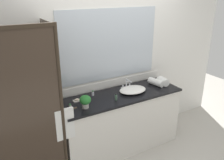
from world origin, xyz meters
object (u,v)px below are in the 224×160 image
faucet (127,85)px  rolled_towel_near_edge (163,81)px  potted_plant (85,101)px  rolled_towel_middle (156,82)px  soap_dish (77,100)px  amenity_bottle_body_wash (70,107)px  amenity_bottle_conditioner (116,97)px  sink_basin (133,90)px  amenity_bottle_shampoo (93,93)px

faucet → rolled_towel_near_edge: 0.59m
faucet → potted_plant: (-0.80, -0.27, 0.05)m
faucet → rolled_towel_middle: size_ratio=0.68×
faucet → soap_dish: faucet is taller
faucet → amenity_bottle_body_wash: faucet is taller
amenity_bottle_conditioner → amenity_bottle_body_wash: bearing=175.9°
rolled_towel_near_edge → potted_plant: bearing=-175.7°
soap_dish → amenity_bottle_conditioner: (0.47, -0.23, 0.03)m
rolled_towel_near_edge → sink_basin: bearing=179.4°
amenity_bottle_shampoo → amenity_bottle_body_wash: size_ratio=0.94×
amenity_bottle_conditioner → rolled_towel_middle: bearing=9.7°
faucet → amenity_bottle_shampoo: faucet is taller
amenity_bottle_body_wash → rolled_towel_near_edge: 1.55m
rolled_towel_near_edge → amenity_bottle_shampoo: bearing=170.7°
rolled_towel_middle → rolled_towel_near_edge: bearing=-17.6°
sink_basin → amenity_bottle_body_wash: (-0.98, -0.06, 0.00)m
amenity_bottle_shampoo → rolled_towel_middle: size_ratio=0.30×
soap_dish → amenity_bottle_body_wash: amenity_bottle_body_wash is taller
sink_basin → faucet: (0.00, 0.16, 0.02)m
faucet → soap_dish: bearing=-177.2°
amenity_bottle_body_wash → amenity_bottle_shampoo: bearing=29.7°
sink_basin → rolled_towel_middle: bearing=3.7°
faucet → amenity_bottle_body_wash: 1.01m
potted_plant → soap_dish: 0.25m
rolled_towel_near_edge → rolled_towel_middle: size_ratio=0.76×
soap_dish → sink_basin: bearing=-8.4°
rolled_towel_middle → soap_dish: bearing=175.9°
faucet → potted_plant: potted_plant is taller
sink_basin → amenity_bottle_body_wash: amenity_bottle_body_wash is taller
sink_basin → potted_plant: 0.81m
faucet → rolled_towel_middle: 0.47m
sink_basin → amenity_bottle_body_wash: 0.98m
sink_basin → rolled_towel_near_edge: (0.57, -0.01, 0.03)m
amenity_bottle_body_wash → sink_basin: bearing=3.7°
sink_basin → rolled_towel_middle: (0.46, 0.03, 0.02)m
soap_dish → amenity_bottle_body_wash: bearing=-131.1°
soap_dish → rolled_towel_near_edge: (1.39, -0.13, 0.05)m
sink_basin → soap_dish: bearing=171.6°
rolled_towel_middle → amenity_bottle_shampoo: bearing=171.6°
amenity_bottle_conditioner → rolled_towel_near_edge: 0.92m
faucet → amenity_bottle_shampoo: (-0.56, 0.02, -0.02)m
sink_basin → amenity_bottle_body_wash: size_ratio=5.25×
amenity_bottle_shampoo → amenity_bottle_conditioner: bearing=-54.0°
potted_plant → amenity_bottle_body_wash: potted_plant is taller
amenity_bottle_conditioner → amenity_bottle_body_wash: (-0.63, 0.05, -0.01)m
soap_dish → amenity_bottle_conditioner: size_ratio=1.12×
amenity_bottle_shampoo → rolled_towel_middle: (1.01, -0.15, 0.02)m
amenity_bottle_shampoo → amenity_bottle_conditioner: size_ratio=0.83×
sink_basin → soap_dish: sink_basin is taller
rolled_towel_near_edge → rolled_towel_middle: rolled_towel_near_edge is taller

